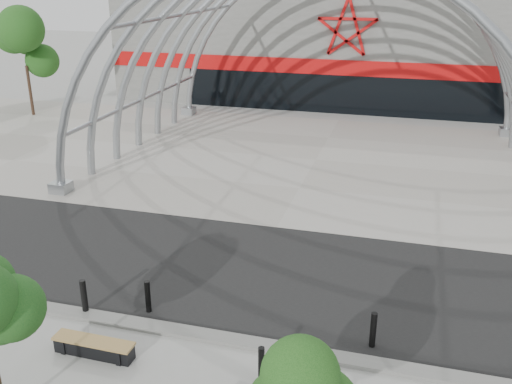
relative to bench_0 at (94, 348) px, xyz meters
name	(u,v)px	position (x,y,z in m)	size (l,w,h in m)	color
ground	(216,333)	(2.69, 1.70, -0.22)	(140.00, 140.00, 0.00)	#9C9C97
road	(252,271)	(2.69, 5.20, -0.21)	(140.00, 7.00, 0.02)	black
forecourt	(316,160)	(2.69, 17.20, -0.20)	(60.00, 17.00, 0.04)	#A7A197
kerb	(213,337)	(2.69, 1.45, -0.16)	(60.00, 0.50, 0.12)	slate
arena_building	(358,41)	(2.69, 35.15, 3.77)	(34.00, 15.24, 8.00)	slate
vault_canopy	(316,160)	(2.69, 17.20, -0.20)	(20.80, 15.80, 20.36)	#93989C
bench_0	(94,348)	(0.00, 0.00, 0.00)	(2.17, 0.50, 0.45)	black
bollard_0	(148,297)	(0.48, 2.17, 0.28)	(0.16, 0.16, 0.99)	black
bollard_1	(84,297)	(-1.21, 1.59, 0.33)	(0.17, 0.17, 1.09)	black
bollard_2	(261,365)	(4.36, 0.18, 0.26)	(0.15, 0.15, 0.96)	black
bollard_3	(266,384)	(4.65, -0.51, 0.32)	(0.17, 0.17, 1.07)	black
bollard_4	(373,330)	(6.79, 2.25, 0.29)	(0.16, 0.16, 1.02)	black
bg_tree_0	(23,45)	(-17.31, 21.70, 4.42)	(3.00, 3.00, 6.45)	black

